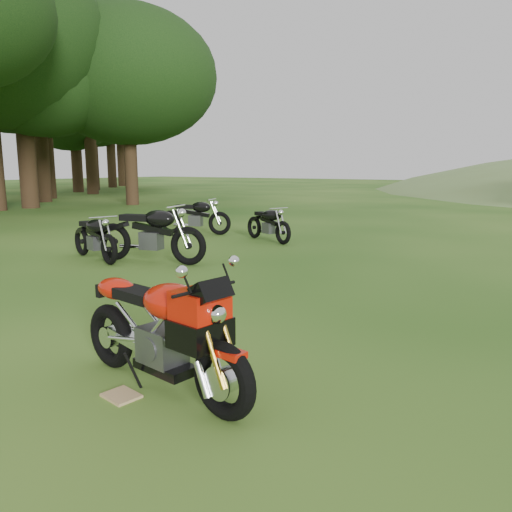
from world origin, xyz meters
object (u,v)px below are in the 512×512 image
Objects in this scene: vintage_moto_c at (195,215)px; vintage_moto_d at (268,223)px; vintage_moto_b at (150,232)px; vintage_moto_a at (94,236)px; sport_motorcycle at (160,322)px; plywood_board at (121,396)px.

vintage_moto_d is at bearing -19.50° from vintage_moto_c.
vintage_moto_b reaches higher than vintage_moto_c.
vintage_moto_c is at bearing 104.89° from vintage_moto_b.
vintage_moto_b reaches higher than vintage_moto_a.
vintage_moto_c is (-1.83, 3.33, -0.07)m from vintage_moto_b.
vintage_moto_d is (2.19, -0.01, -0.05)m from vintage_moto_c.
sport_motorcycle is 5.80m from vintage_moto_a.
vintage_moto_a is at bearing -96.79° from vintage_moto_c.
sport_motorcycle is at bearing -70.12° from vintage_moto_c.
sport_motorcycle is at bearing -18.21° from vintage_moto_a.
plywood_board is at bearing -21.23° from vintage_moto_a.
sport_motorcycle is 8.94m from vintage_moto_c.
vintage_moto_c is at bearing -157.19° from vintage_moto_d.
plywood_board is 9.06m from vintage_moto_c.
vintage_moto_a is at bearing 143.14° from plywood_board.
vintage_moto_a is at bearing -173.05° from vintage_moto_b.
vintage_moto_b is 1.30× the size of vintage_moto_d.
sport_motorcycle reaches higher than vintage_moto_d.
vintage_moto_b is at bearing 144.13° from sport_motorcycle.
vintage_moto_a is at bearing 153.90° from sport_motorcycle.
plywood_board is (-0.16, -0.26, -0.53)m from sport_motorcycle.
vintage_moto_b is at bearing -72.89° from vintage_moto_d.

